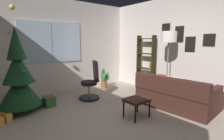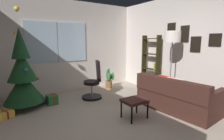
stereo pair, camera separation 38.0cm
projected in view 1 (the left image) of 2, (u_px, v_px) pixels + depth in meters
name	position (u px, v px, depth m)	size (l,w,h in m)	color
ground_plane	(123.00, 125.00, 3.47)	(4.61, 5.48, 0.10)	#A79887
wall_back_with_windows	(62.00, 47.00, 5.35)	(4.61, 0.12, 2.83)	silver
wall_right_with_frames	(188.00, 48.00, 4.68)	(0.12, 5.48, 2.83)	silver
couch	(182.00, 95.00, 4.25)	(1.80, 1.82, 0.81)	#3B1F19
footstool	(137.00, 101.00, 3.65)	(0.49, 0.40, 0.41)	#3B1F19
holiday_tree	(19.00, 78.00, 3.86)	(0.91, 0.91, 2.36)	#4C331E
gift_box_green	(49.00, 102.00, 4.29)	(0.26, 0.26, 0.25)	#1E722D
gift_box_gold	(2.00, 119.00, 3.45)	(0.36, 0.36, 0.16)	gold
gift_box_blue	(42.00, 101.00, 4.42)	(0.36, 0.32, 0.16)	#2D4C99
office_chair	(91.00, 84.00, 4.80)	(0.58, 0.56, 1.06)	black
bookshelf	(146.00, 67.00, 5.57)	(0.18, 0.64, 1.77)	black
floor_lamp	(169.00, 41.00, 4.49)	(0.39, 0.39, 1.84)	slate
potted_plant	(104.00, 79.00, 5.88)	(0.37, 0.37, 0.70)	#8E5F36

